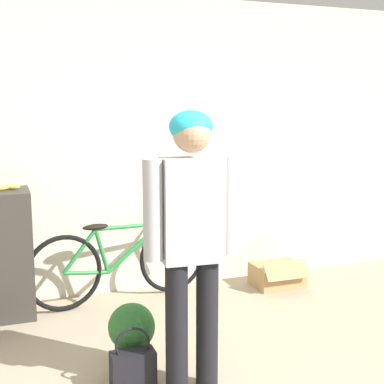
{
  "coord_description": "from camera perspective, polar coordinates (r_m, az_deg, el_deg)",
  "views": [
    {
      "loc": [
        -1.36,
        -1.79,
        1.67
      ],
      "look_at": [
        -0.35,
        0.96,
        1.19
      ],
      "focal_mm": 50.0,
      "sensor_mm": 36.0,
      "label": 1
    }
  ],
  "objects": [
    {
      "name": "wall_back",
      "position": [
        4.82,
        -3.76,
        4.88
      ],
      "size": [
        8.0,
        0.07,
        2.6
      ],
      "color": "beige",
      "rests_on": "ground_plane"
    },
    {
      "name": "cardboard_box",
      "position": [
        5.09,
        9.09,
        -8.71
      ],
      "size": [
        0.45,
        0.39,
        0.27
      ],
      "color": "tan",
      "rests_on": "ground_plane"
    },
    {
      "name": "person",
      "position": [
        3.02,
        -0.01,
        -3.77
      ],
      "size": [
        0.57,
        0.24,
        1.64
      ],
      "rotation": [
        0.0,
        0.0,
        -0.07
      ],
      "color": "black",
      "rests_on": "ground_plane"
    },
    {
      "name": "potted_plant",
      "position": [
        3.52,
        -6.44,
        -14.74
      ],
      "size": [
        0.3,
        0.3,
        0.43
      ],
      "color": "brown",
      "rests_on": "ground_plane"
    },
    {
      "name": "handbag",
      "position": [
        3.36,
        -6.31,
        -18.11
      ],
      "size": [
        0.26,
        0.13,
        0.38
      ],
      "color": "black",
      "rests_on": "ground_plane"
    },
    {
      "name": "bicycle",
      "position": [
        4.63,
        -7.61,
        -7.38
      ],
      "size": [
        1.61,
        0.46,
        0.71
      ],
      "rotation": [
        0.0,
        0.0,
        0.14
      ],
      "color": "black",
      "rests_on": "ground_plane"
    }
  ]
}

